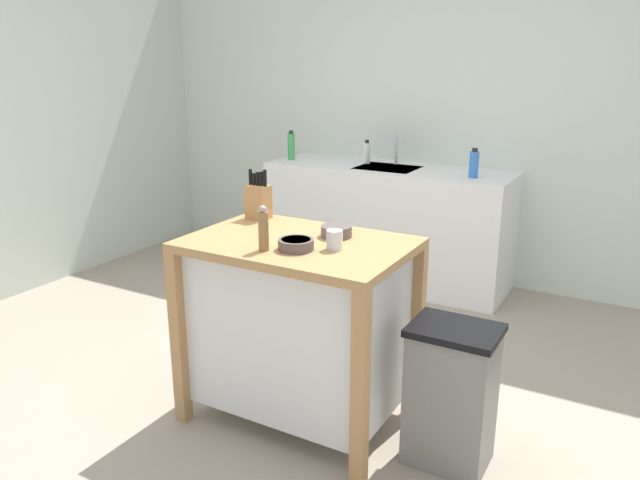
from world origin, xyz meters
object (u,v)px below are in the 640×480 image
(kitchen_island, at_px, (299,321))
(bottle_hand_soap, at_px, (291,146))
(bottle_spray_cleaner, at_px, (367,153))
(bottle_dish_soap, at_px, (474,164))
(pepper_grinder, at_px, (263,229))
(bowl_stoneware_deep, at_px, (336,231))
(trash_bin, at_px, (451,395))
(sink_faucet, at_px, (396,150))
(drinking_cup, at_px, (334,240))
(bowl_ceramic_small, at_px, (296,244))
(knife_block, at_px, (258,200))

(kitchen_island, xyz_separation_m, bottle_hand_soap, (-1.23, 1.90, 0.49))
(bottle_spray_cleaner, bearing_deg, bottle_dish_soap, -10.47)
(pepper_grinder, height_order, bottle_spray_cleaner, pepper_grinder)
(bowl_stoneware_deep, relative_size, bottle_dish_soap, 0.71)
(trash_bin, bearing_deg, bottle_dish_soap, 104.70)
(kitchen_island, height_order, sink_faucet, sink_faucet)
(kitchen_island, relative_size, bottle_dish_soap, 4.94)
(drinking_cup, bearing_deg, sink_faucet, 106.12)
(pepper_grinder, distance_m, bottle_dish_soap, 2.09)
(pepper_grinder, xyz_separation_m, bottle_spray_cleaner, (-0.58, 2.23, -0.02))
(drinking_cup, bearing_deg, pepper_grinder, -148.01)
(trash_bin, height_order, bottle_dish_soap, bottle_dish_soap)
(kitchen_island, bearing_deg, pepper_grinder, -104.54)
(sink_faucet, height_order, bottle_dish_soap, sink_faucet)
(bowl_ceramic_small, bearing_deg, bowl_stoneware_deep, 77.32)
(sink_faucet, bearing_deg, knife_block, -88.80)
(kitchen_island, relative_size, sink_faucet, 4.52)
(kitchen_island, height_order, bowl_ceramic_small, bowl_ceramic_small)
(bottle_hand_soap, relative_size, bottle_spray_cleaner, 1.27)
(bowl_ceramic_small, height_order, trash_bin, bowl_ceramic_small)
(kitchen_island, relative_size, bottle_hand_soap, 4.34)
(bowl_ceramic_small, relative_size, drinking_cup, 1.81)
(pepper_grinder, height_order, trash_bin, pepper_grinder)
(drinking_cup, relative_size, bottle_hand_soap, 0.37)
(trash_bin, height_order, bottle_hand_soap, bottle_hand_soap)
(bowl_ceramic_small, bearing_deg, sink_faucet, 102.12)
(knife_block, height_order, bowl_ceramic_small, knife_block)
(bottle_spray_cleaner, bearing_deg, drinking_cup, -68.09)
(knife_block, xyz_separation_m, bowl_stoneware_deep, (0.50, -0.09, -0.07))
(bowl_ceramic_small, relative_size, trash_bin, 0.25)
(bowl_stoneware_deep, height_order, bowl_ceramic_small, bowl_stoneware_deep)
(pepper_grinder, xyz_separation_m, bottle_dish_soap, (0.30, 2.07, -0.01))
(bowl_stoneware_deep, relative_size, trash_bin, 0.23)
(bowl_stoneware_deep, xyz_separation_m, trash_bin, (0.62, -0.12, -0.60))
(bowl_stoneware_deep, height_order, bottle_dish_soap, bottle_dish_soap)
(drinking_cup, height_order, bottle_dish_soap, bottle_dish_soap)
(bowl_ceramic_small, xyz_separation_m, bottle_hand_soap, (-1.29, 2.02, 0.07))
(pepper_grinder, relative_size, trash_bin, 0.31)
(bottle_hand_soap, height_order, bottle_spray_cleaner, bottle_hand_soap)
(bottle_dish_soap, bearing_deg, bowl_ceramic_small, -95.34)
(knife_block, distance_m, bottle_dish_soap, 1.76)
(kitchen_island, relative_size, knife_block, 3.93)
(pepper_grinder, bearing_deg, trash_bin, 14.95)
(bowl_ceramic_small, relative_size, bottle_dish_soap, 0.77)
(trash_bin, bearing_deg, kitchen_island, -178.76)
(pepper_grinder, distance_m, bottle_hand_soap, 2.41)
(bowl_stoneware_deep, relative_size, pepper_grinder, 0.73)
(bowl_ceramic_small, bearing_deg, bottle_spray_cleaner, 107.81)
(bowl_stoneware_deep, bearing_deg, knife_block, 169.24)
(kitchen_island, distance_m, bottle_spray_cleaner, 2.18)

